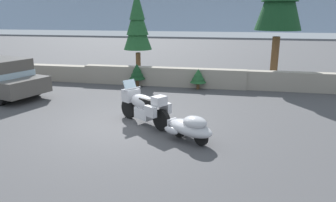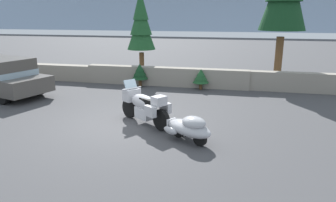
{
  "view_description": "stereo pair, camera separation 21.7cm",
  "coord_description": "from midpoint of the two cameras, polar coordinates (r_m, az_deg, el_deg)",
  "views": [
    {
      "loc": [
        3.33,
        -8.98,
        3.42
      ],
      "look_at": [
        1.45,
        0.13,
        0.85
      ],
      "focal_mm": 33.77,
      "sensor_mm": 36.0,
      "label": 1
    },
    {
      "loc": [
        3.54,
        -8.93,
        3.42
      ],
      "look_at": [
        1.45,
        0.13,
        0.85
      ],
      "focal_mm": 33.77,
      "sensor_mm": 36.0,
      "label": 2
    }
  ],
  "objects": [
    {
      "name": "ground_plane",
      "position": [
        10.18,
        -8.8,
        -4.37
      ],
      "size": [
        80.0,
        80.0,
        0.0
      ],
      "primitive_type": "plane",
      "color": "#424244"
    },
    {
      "name": "stone_guard_wall",
      "position": [
        15.65,
        -2.12,
        4.43
      ],
      "size": [
        24.0,
        0.61,
        0.91
      ],
      "color": "gray",
      "rests_on": "ground"
    },
    {
      "name": "touring_motorcycle",
      "position": [
        10.07,
        -4.99,
        -0.75
      ],
      "size": [
        1.97,
        1.53,
        1.33
      ],
      "color": "black",
      "rests_on": "ground"
    },
    {
      "name": "car_shaped_trailer",
      "position": [
        8.73,
        3.29,
        -4.74
      ],
      "size": [
        2.01,
        1.56,
        0.76
      ],
      "color": "black",
      "rests_on": "ground"
    },
    {
      "name": "pine_tree_secondary",
      "position": [
        17.52,
        -5.93,
        13.88
      ],
      "size": [
        1.54,
        1.54,
        4.74
      ],
      "color": "brown",
      "rests_on": "ground"
    },
    {
      "name": "pine_sapling_near",
      "position": [
        14.84,
        5.06,
        4.41
      ],
      "size": [
        0.76,
        0.76,
        0.96
      ],
      "color": "brown",
      "rests_on": "ground"
    },
    {
      "name": "pine_sapling_farther",
      "position": [
        15.44,
        -6.02,
        5.19
      ],
      "size": [
        0.79,
        0.79,
        1.11
      ],
      "color": "brown",
      "rests_on": "ground"
    }
  ]
}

